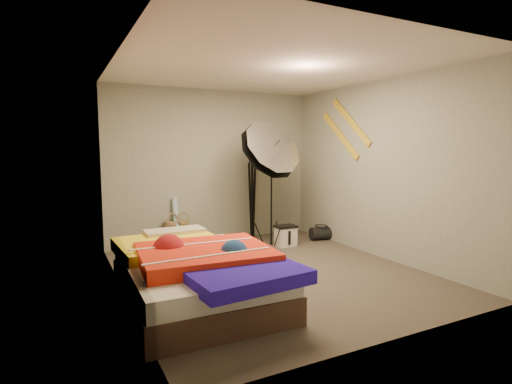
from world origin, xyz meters
TOP-DOWN VIEW (x-y plane):
  - floor at (0.00, 0.00)m, footprint 4.00×4.00m
  - ceiling at (0.00, 0.00)m, footprint 4.00×4.00m
  - wall_back at (0.00, 2.00)m, footprint 3.50×0.00m
  - wall_front at (0.00, -2.00)m, footprint 3.50×0.00m
  - wall_left at (-1.75, 0.00)m, footprint 0.00×4.00m
  - wall_right at (1.75, 0.00)m, footprint 0.00×4.00m
  - tote_bag at (-0.66, 1.90)m, footprint 0.41×0.22m
  - wrapping_roll at (-0.67, 1.90)m, footprint 0.10×0.22m
  - camera_case at (0.87, 1.07)m, footprint 0.31×0.22m
  - duffel_bag at (1.62, 1.17)m, footprint 0.40×0.29m
  - wall_stripe_upper at (1.73, 0.60)m, footprint 0.02×0.91m
  - wall_stripe_lower at (1.73, 0.85)m, footprint 0.02×0.91m
  - bed at (-1.12, -0.47)m, footprint 1.43×2.19m
  - photo_umbrella at (0.57, 1.11)m, footprint 1.16×0.81m
  - camera_tripod at (0.67, 1.87)m, footprint 0.08×0.08m

SIDE VIEW (x-z plane):
  - floor at x=0.00m, z-range 0.00..0.00m
  - duffel_bag at x=1.62m, z-range 0.00..0.22m
  - camera_case at x=0.87m, z-range 0.00..0.31m
  - tote_bag at x=-0.66m, z-range -0.01..0.40m
  - bed at x=-1.12m, z-range 0.00..0.59m
  - wrapping_roll at x=-0.67m, z-range 0.00..0.76m
  - camera_tripod at x=0.67m, z-range 0.11..1.54m
  - wall_back at x=0.00m, z-range -0.50..3.00m
  - wall_front at x=0.00m, z-range -0.50..3.00m
  - wall_left at x=-1.75m, z-range -0.75..3.25m
  - wall_right at x=1.75m, z-range -0.75..3.25m
  - photo_umbrella at x=0.57m, z-range 0.45..2.53m
  - wall_stripe_lower at x=1.73m, z-range 1.36..2.14m
  - wall_stripe_upper at x=1.73m, z-range 1.56..2.34m
  - ceiling at x=0.00m, z-range 2.50..2.50m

